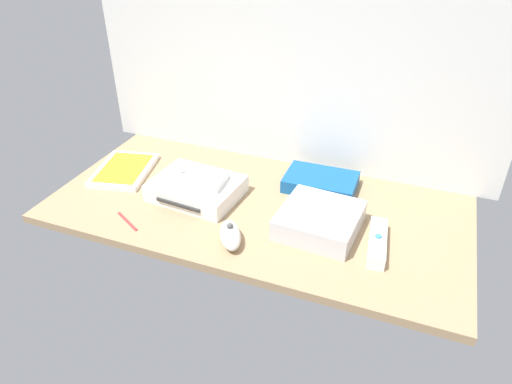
% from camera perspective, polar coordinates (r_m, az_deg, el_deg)
% --- Properties ---
extents(ground_plane, '(1.00, 0.48, 0.02)m').
position_cam_1_polar(ground_plane, '(1.15, 0.00, -2.10)').
color(ground_plane, '#9E7F5B').
rests_on(ground_plane, ground).
extents(back_wall, '(1.10, 0.01, 0.64)m').
position_cam_1_polar(back_wall, '(1.23, 4.39, 17.02)').
color(back_wall, silver).
rests_on(back_wall, ground).
extents(game_console, '(0.22, 0.18, 0.04)m').
position_cam_1_polar(game_console, '(1.18, -7.19, 0.43)').
color(game_console, white).
rests_on(game_console, ground_plane).
extents(mini_computer, '(0.18, 0.18, 0.05)m').
position_cam_1_polar(mini_computer, '(1.06, 7.67, -3.35)').
color(mini_computer, silver).
rests_on(mini_computer, ground_plane).
extents(game_case, '(0.17, 0.22, 0.02)m').
position_cam_1_polar(game_case, '(1.33, -15.64, 2.57)').
color(game_case, white).
rests_on(game_case, ground_plane).
extents(network_router, '(0.18, 0.13, 0.03)m').
position_cam_1_polar(network_router, '(1.22, 7.81, 1.20)').
color(network_router, '#145193').
rests_on(network_router, ground_plane).
extents(remote_wand, '(0.05, 0.15, 0.03)m').
position_cam_1_polar(remote_wand, '(1.04, 14.44, -5.93)').
color(remote_wand, white).
rests_on(remote_wand, ground_plane).
extents(remote_nunchuk, '(0.09, 0.11, 0.05)m').
position_cam_1_polar(remote_nunchuk, '(1.02, -3.08, -5.19)').
color(remote_nunchuk, white).
rests_on(remote_nunchuk, ground_plane).
extents(remote_classic_pad, '(0.15, 0.09, 0.02)m').
position_cam_1_polar(remote_classic_pad, '(1.16, -7.27, 1.72)').
color(remote_classic_pad, white).
rests_on(remote_classic_pad, game_console).
extents(stylus_pen, '(0.08, 0.05, 0.01)m').
position_cam_1_polar(stylus_pen, '(1.13, -15.27, -3.34)').
color(stylus_pen, red).
rests_on(stylus_pen, ground_plane).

